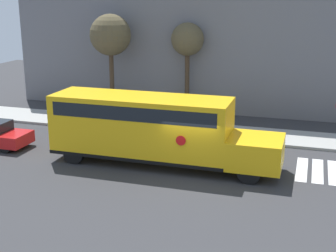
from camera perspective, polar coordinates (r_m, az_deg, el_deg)
name	(u,v)px	position (r m, az deg, el deg)	size (l,w,h in m)	color
ground_plane	(193,173)	(21.28, 3.05, -5.76)	(60.00, 60.00, 0.00)	#333335
sidewalk_strip	(221,132)	(27.26, 6.46, -0.78)	(44.00, 3.00, 0.15)	#9E9E99
building_backdrop	(242,37)	(32.67, 8.98, 10.66)	(32.00, 4.00, 9.97)	slate
school_bus	(151,127)	(21.88, -2.09, -0.07)	(10.81, 2.57, 3.24)	yellow
tree_near_sidewalk	(187,41)	(30.73, 2.39, 10.32)	(2.14, 2.14, 6.06)	#423323
tree_far_sidewalk	(110,36)	(31.51, -7.03, 10.86)	(2.72, 2.72, 6.58)	#423323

